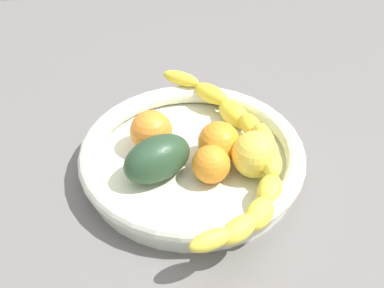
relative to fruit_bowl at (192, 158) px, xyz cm
name	(u,v)px	position (x,y,z in cm)	size (l,w,h in cm)	color
kitchen_counter	(192,178)	(0.00, 0.00, -3.87)	(120.00, 120.00, 3.00)	slate
fruit_bowl	(192,158)	(0.00, 0.00, 0.00)	(31.14, 31.14, 4.60)	silver
banana_draped_left	(256,195)	(-10.39, -6.64, 2.46)	(21.44, 14.60, 4.68)	yellow
banana_draped_right	(229,111)	(7.34, -6.37, 2.13)	(23.01, 13.61, 4.78)	yellow
orange_front	(151,131)	(3.38, 5.36, 2.51)	(6.01, 6.01, 6.01)	orange
orange_mid_left	(211,164)	(-3.85, -2.06, 2.06)	(5.13, 5.13, 5.13)	orange
orange_mid_right	(218,140)	(0.43, -3.69, 2.43)	(5.85, 5.85, 5.85)	orange
apple_yellow	(255,154)	(-3.26, -8.01, 2.66)	(6.32, 6.32, 6.32)	yellow
avocado_dark	(157,159)	(-2.37, 4.88, 2.46)	(9.66, 5.91, 6.07)	#274329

